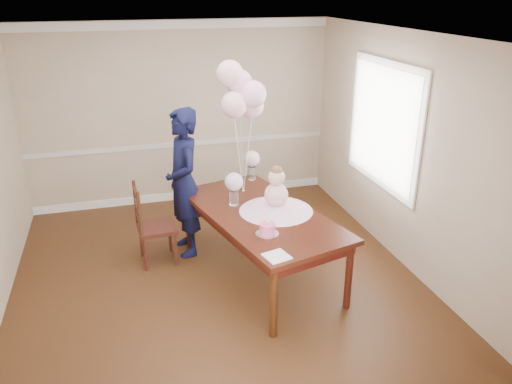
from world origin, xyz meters
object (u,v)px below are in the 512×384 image
dining_table_top (261,214)px  birthday_cake (267,228)px  dining_chair_seat (157,228)px  woman (184,183)px

dining_table_top → birthday_cake: 0.54m
dining_chair_seat → woman: size_ratio=0.24×
dining_table_top → woman: woman is taller
birthday_cake → woman: size_ratio=0.09×
birthday_cake → dining_chair_seat: 1.62m
birthday_cake → woman: (-0.64, 1.35, 0.04)m
dining_chair_seat → dining_table_top: bearing=-34.9°
birthday_cake → dining_chair_seat: size_ratio=0.37×
dining_table_top → birthday_cake: (-0.09, -0.53, 0.09)m
dining_chair_seat → woman: (0.38, 0.16, 0.47)m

